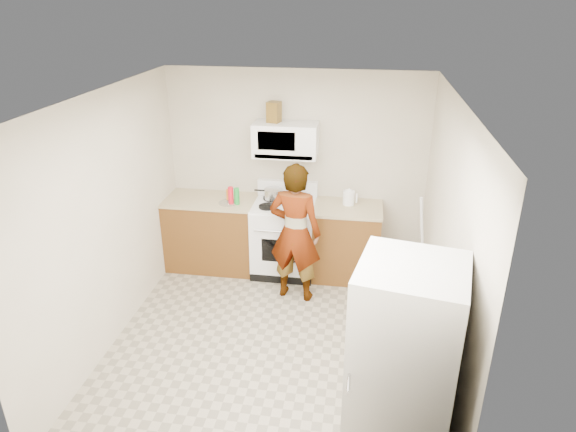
% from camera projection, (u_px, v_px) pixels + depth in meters
% --- Properties ---
extents(floor, '(3.60, 3.60, 0.00)m').
position_uv_depth(floor, '(271.00, 342.00, 5.29)').
color(floor, gray).
rests_on(floor, ground).
extents(back_wall, '(3.20, 0.02, 2.50)m').
position_uv_depth(back_wall, '(296.00, 171.00, 6.40)').
color(back_wall, beige).
rests_on(back_wall, floor).
extents(right_wall, '(0.02, 3.60, 2.50)m').
position_uv_depth(right_wall, '(445.00, 244.00, 4.56)').
color(right_wall, beige).
rests_on(right_wall, floor).
extents(cabinet_left, '(1.12, 0.62, 0.90)m').
position_uv_depth(cabinet_left, '(212.00, 234.00, 6.60)').
color(cabinet_left, brown).
rests_on(cabinet_left, floor).
extents(counter_left, '(1.14, 0.64, 0.03)m').
position_uv_depth(counter_left, '(210.00, 200.00, 6.41)').
color(counter_left, tan).
rests_on(counter_left, cabinet_left).
extents(cabinet_right, '(0.80, 0.62, 0.90)m').
position_uv_depth(cabinet_right, '(346.00, 243.00, 6.36)').
color(cabinet_right, brown).
rests_on(cabinet_right, floor).
extents(counter_right, '(0.82, 0.64, 0.03)m').
position_uv_depth(counter_right, '(348.00, 208.00, 6.17)').
color(counter_right, tan).
rests_on(counter_right, cabinet_right).
extents(gas_range, '(0.76, 0.65, 1.13)m').
position_uv_depth(gas_range, '(284.00, 236.00, 6.45)').
color(gas_range, white).
rests_on(gas_range, floor).
extents(microwave, '(0.76, 0.38, 0.40)m').
position_uv_depth(microwave, '(286.00, 140.00, 6.07)').
color(microwave, white).
rests_on(microwave, back_wall).
extents(person, '(0.65, 0.48, 1.64)m').
position_uv_depth(person, '(295.00, 233.00, 5.77)').
color(person, tan).
rests_on(person, floor).
extents(fridge, '(0.82, 0.82, 1.70)m').
position_uv_depth(fridge, '(402.00, 372.00, 3.62)').
color(fridge, silver).
rests_on(fridge, floor).
extents(kettle, '(0.17, 0.17, 0.17)m').
position_uv_depth(kettle, '(349.00, 198.00, 6.21)').
color(kettle, white).
rests_on(kettle, counter_right).
extents(jug, '(0.17, 0.17, 0.24)m').
position_uv_depth(jug, '(274.00, 112.00, 5.98)').
color(jug, brown).
rests_on(jug, microwave).
extents(saucepan, '(0.28, 0.28, 0.12)m').
position_uv_depth(saucepan, '(273.00, 194.00, 6.34)').
color(saucepan, silver).
rests_on(saucepan, gas_range).
extents(tray, '(0.26, 0.18, 0.05)m').
position_uv_depth(tray, '(298.00, 205.00, 6.17)').
color(tray, white).
rests_on(tray, gas_range).
extents(bottle_spray, '(0.08, 0.08, 0.22)m').
position_uv_depth(bottle_spray, '(231.00, 196.00, 6.21)').
color(bottle_spray, red).
rests_on(bottle_spray, counter_left).
extents(bottle_hot_sauce, '(0.06, 0.06, 0.17)m').
position_uv_depth(bottle_hot_sauce, '(229.00, 196.00, 6.27)').
color(bottle_hot_sauce, orange).
rests_on(bottle_hot_sauce, counter_left).
extents(bottle_green_cap, '(0.07, 0.07, 0.21)m').
position_uv_depth(bottle_green_cap, '(237.00, 196.00, 6.20)').
color(bottle_green_cap, '#198B2F').
rests_on(bottle_green_cap, counter_left).
extents(pot_lid, '(0.26, 0.26, 0.01)m').
position_uv_depth(pot_lid, '(228.00, 203.00, 6.27)').
color(pot_lid, silver).
rests_on(pot_lid, counter_left).
extents(broom, '(0.21, 0.23, 1.34)m').
position_uv_depth(broom, '(422.00, 251.00, 5.66)').
color(broom, silver).
rests_on(broom, floor).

